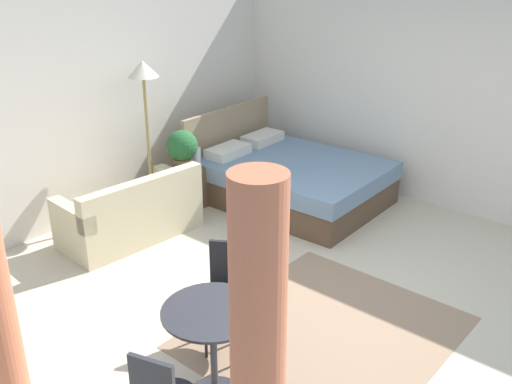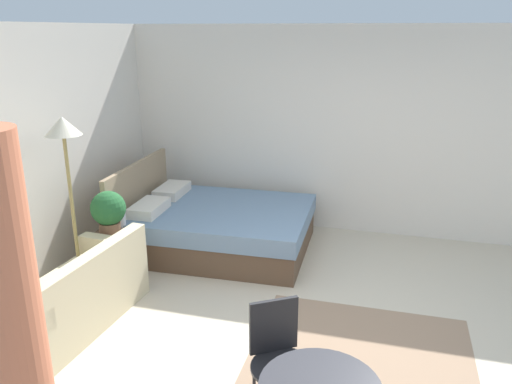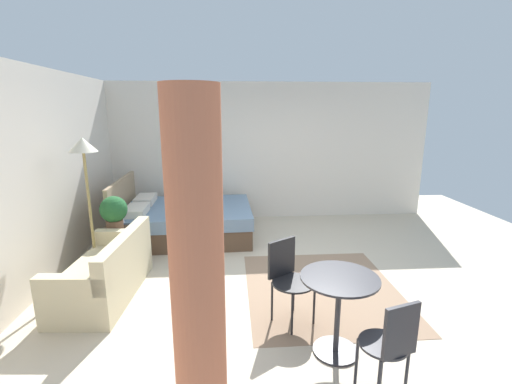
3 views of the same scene
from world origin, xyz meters
name	(u,v)px [view 2 (image 2 of 3)]	position (x,y,z in m)	size (l,w,h in m)	color
ground_plane	(327,342)	(0.00, 0.00, -0.01)	(8.47, 9.35, 0.02)	beige
wall_back	(4,169)	(0.00, 3.17, 1.35)	(8.47, 0.12, 2.70)	silver
wall_right	(360,132)	(2.74, 0.00, 1.35)	(0.12, 6.35, 2.70)	silver
area_rug	(359,374)	(-0.39, -0.30, 0.00)	(2.10, 1.84, 0.01)	#93755B
bed	(215,226)	(1.63, 1.63, 0.29)	(1.72, 2.24, 1.04)	brown
couch	(75,297)	(-0.33, 2.30, 0.27)	(1.54, 0.83, 0.76)	beige
nightstand	(118,252)	(0.70, 2.45, 0.26)	(0.55, 0.39, 0.51)	brown
potted_plant	(108,211)	(0.60, 2.46, 0.78)	(0.37, 0.37, 0.48)	brown
vase	(121,218)	(0.82, 2.45, 0.62)	(0.10, 0.10, 0.21)	silver
floor_lamp	(65,147)	(0.24, 2.63, 1.54)	(0.35, 0.35, 1.84)	#99844C
cafe_chair_near_window	(278,351)	(-0.98, 0.23, 0.52)	(0.61, 0.61, 0.86)	black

